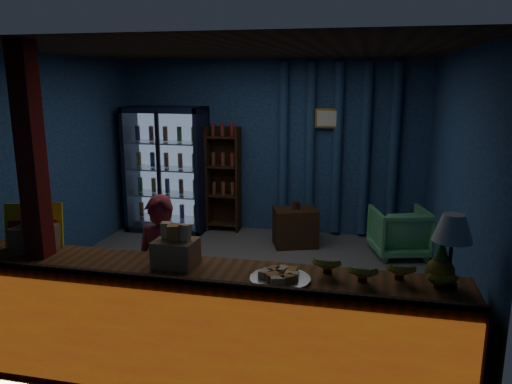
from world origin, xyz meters
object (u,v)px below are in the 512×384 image
Objects in this scene: shopkeeper at (162,273)px; pastry_tray at (280,278)px; table_lamp at (453,231)px; green_chair at (400,232)px.

shopkeeper reaches higher than pastry_tray.
table_lamp is at bearing -9.43° from shopkeeper.
shopkeeper reaches higher than green_chair.
table_lamp is at bearing 6.42° from pastry_tray.
shopkeeper is 3.58m from green_chair.
green_chair is 3.44m from table_lamp.
table_lamp reaches higher than shopkeeper.
green_chair is at bearing 91.72° from table_lamp.
pastry_tray is at bearing -25.06° from shopkeeper.
shopkeeper is 1.91× the size of green_chair.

